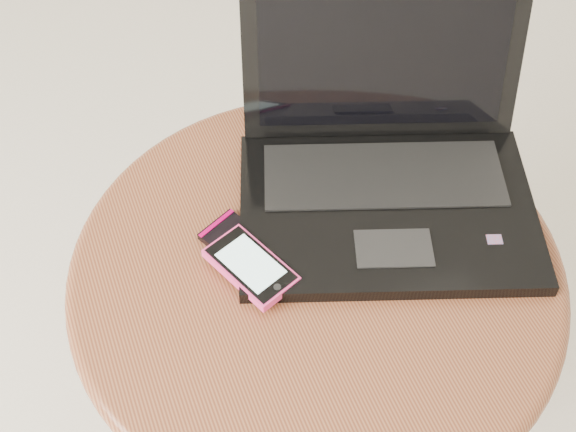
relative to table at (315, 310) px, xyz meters
name	(u,v)px	position (x,y,z in m)	size (l,w,h in m)	color
table	(315,310)	(0.00, 0.00, 0.00)	(0.60, 0.60, 0.48)	#583517
laptop	(386,165)	(0.13, 0.08, 0.15)	(0.45, 0.42, 0.24)	black
phone_black	(244,247)	(-0.07, 0.05, 0.11)	(0.10, 0.12, 0.01)	black
phone_pink	(251,266)	(-0.08, 0.01, 0.12)	(0.10, 0.12, 0.01)	#FF3887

